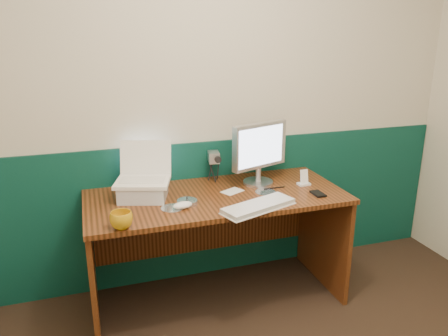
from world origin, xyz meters
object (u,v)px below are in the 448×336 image
object	(u,v)px
desk	(217,249)
camcorder	(214,167)
monitor	(259,154)
mug	(121,220)
keyboard	(258,207)
laptop	(142,163)

from	to	relation	value
desk	camcorder	distance (m)	0.54
monitor	mug	size ratio (longest dim) A/B	3.54
keyboard	mug	xyz separation A→B (m)	(-0.77, -0.02, 0.03)
desk	keyboard	size ratio (longest dim) A/B	3.60
monitor	keyboard	xyz separation A→B (m)	(-0.16, -0.40, -0.19)
camcorder	laptop	bearing A→B (deg)	-151.08
desk	camcorder	world-z (taller)	camcorder
monitor	mug	distance (m)	1.03
mug	camcorder	xyz separation A→B (m)	(0.67, 0.57, 0.05)
keyboard	camcorder	xyz separation A→B (m)	(-0.10, 0.55, 0.08)
mug	laptop	bearing A→B (deg)	66.93
desk	keyboard	distance (m)	0.51
monitor	camcorder	xyz separation A→B (m)	(-0.26, 0.15, -0.11)
desk	keyboard	world-z (taller)	keyboard
camcorder	keyboard	bearing A→B (deg)	-70.43
desk	mug	bearing A→B (deg)	-152.92
monitor	keyboard	world-z (taller)	monitor
laptop	keyboard	world-z (taller)	laptop
keyboard	desk	bearing A→B (deg)	100.55
monitor	camcorder	size ratio (longest dim) A/B	2.13
keyboard	camcorder	distance (m)	0.56
desk	monitor	distance (m)	0.68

